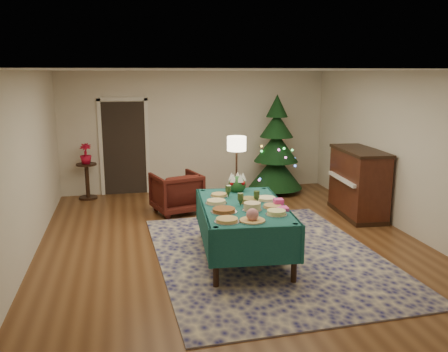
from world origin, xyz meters
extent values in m
plane|color=#593319|center=(0.00, 0.00, 0.00)|extent=(7.00, 7.00, 0.00)
plane|color=white|center=(0.00, 0.00, 2.70)|extent=(7.00, 7.00, 0.00)
plane|color=beige|center=(0.00, 3.50, 1.35)|extent=(6.00, 0.00, 6.00)
plane|color=beige|center=(0.00, -3.50, 1.35)|extent=(6.00, 0.00, 6.00)
plane|color=beige|center=(-3.00, 0.00, 1.35)|extent=(0.00, 7.00, 7.00)
plane|color=beige|center=(3.00, 0.00, 1.35)|extent=(0.00, 7.00, 7.00)
cube|color=black|center=(-1.60, 3.48, 1.02)|extent=(0.92, 0.02, 2.04)
cube|color=silver|center=(-2.10, 3.48, 1.05)|extent=(0.08, 0.04, 2.14)
cube|color=silver|center=(-1.10, 3.48, 1.05)|extent=(0.08, 0.04, 2.14)
cube|color=silver|center=(-1.60, 3.48, 2.10)|extent=(1.08, 0.04, 0.08)
cube|color=#151550|center=(0.40, -0.75, 0.01)|extent=(3.35, 4.32, 0.02)
cylinder|color=black|center=(-0.56, -1.62, 0.40)|extent=(0.08, 0.08, 0.80)
cylinder|color=black|center=(-0.40, 0.24, 0.40)|extent=(0.08, 0.08, 0.80)
cylinder|color=black|center=(0.45, -1.70, 0.40)|extent=(0.08, 0.08, 0.80)
cylinder|color=black|center=(0.60, 0.16, 0.40)|extent=(0.08, 0.08, 0.80)
cube|color=#154A49|center=(0.02, -0.73, 0.78)|extent=(1.35, 2.13, 0.04)
cube|color=#154A49|center=(0.11, 0.27, 0.55)|extent=(1.21, 0.13, 0.50)
cube|color=#154A49|center=(-0.06, -1.74, 0.55)|extent=(1.21, 0.13, 0.50)
cube|color=#154A49|center=(0.60, -0.78, 0.55)|extent=(0.20, 2.07, 0.50)
cube|color=#154A49|center=(-0.56, -0.68, 0.55)|extent=(0.20, 2.07, 0.50)
cylinder|color=silver|center=(-0.38, -1.45, 0.81)|extent=(0.33, 0.33, 0.01)
cylinder|color=tan|center=(-0.38, -1.45, 0.84)|extent=(0.28, 0.28, 0.04)
cylinder|color=silver|center=(-0.06, -1.50, 0.81)|extent=(0.34, 0.34, 0.01)
sphere|color=#CC727A|center=(-0.06, -1.50, 0.90)|extent=(0.16, 0.16, 0.16)
cylinder|color=silver|center=(0.33, -1.30, 0.81)|extent=(0.29, 0.29, 0.01)
cylinder|color=#D8D172|center=(0.33, -1.30, 0.84)|extent=(0.25, 0.25, 0.05)
cylinder|color=silver|center=(-0.33, -1.02, 0.81)|extent=(0.36, 0.36, 0.01)
cylinder|color=brown|center=(-0.33, -1.02, 0.84)|extent=(0.31, 0.31, 0.04)
cylinder|color=silver|center=(0.07, -1.02, 0.81)|extent=(0.28, 0.28, 0.01)
cylinder|color=tan|center=(0.07, -1.02, 0.87)|extent=(0.24, 0.24, 0.10)
cylinder|color=silver|center=(0.38, -0.96, 0.81)|extent=(0.29, 0.29, 0.01)
cylinder|color=#B2844C|center=(0.38, -0.96, 0.83)|extent=(0.24, 0.24, 0.03)
cylinder|color=silver|center=(-0.35, -0.58, 0.81)|extent=(0.32, 0.32, 0.01)
cylinder|color=#D8BF7F|center=(-0.35, -0.58, 0.84)|extent=(0.27, 0.27, 0.04)
cylinder|color=silver|center=(0.12, -0.65, 0.81)|extent=(0.29, 0.29, 0.01)
cylinder|color=maroon|center=(0.12, -0.65, 0.85)|extent=(0.25, 0.25, 0.06)
cylinder|color=silver|center=(0.42, -0.55, 0.81)|extent=(0.32, 0.32, 0.01)
cylinder|color=#F2EACC|center=(0.42, -0.55, 0.83)|extent=(0.28, 0.28, 0.03)
cylinder|color=silver|center=(-0.22, -0.19, 0.81)|extent=(0.28, 0.28, 0.01)
cylinder|color=tan|center=(-0.22, -0.19, 0.83)|extent=(0.24, 0.24, 0.03)
cone|color=#2D471E|center=(-0.10, -0.28, 0.85)|extent=(0.08, 0.08, 0.10)
cylinder|color=#2D471E|center=(-0.10, -0.28, 0.94)|extent=(0.09, 0.09, 0.10)
cone|color=#2D471E|center=(0.23, -0.70, 0.85)|extent=(0.08, 0.08, 0.10)
cylinder|color=#2D471E|center=(0.23, -0.70, 0.94)|extent=(0.09, 0.09, 0.10)
cone|color=#2D471E|center=(-0.03, -0.78, 0.85)|extent=(0.08, 0.08, 0.10)
cylinder|color=#2D471E|center=(-0.03, -0.78, 0.94)|extent=(0.09, 0.09, 0.10)
cube|color=#E94097|center=(0.48, -1.09, 0.83)|extent=(0.17, 0.17, 0.04)
cube|color=#D73B92|center=(0.49, -0.90, 0.86)|extent=(0.14, 0.14, 0.11)
sphere|color=#1E4C1E|center=(0.12, 0.07, 0.91)|extent=(0.28, 0.28, 0.28)
cone|color=white|center=(0.22, 0.07, 1.04)|extent=(0.11, 0.11, 0.13)
cone|color=white|center=(0.15, 0.16, 1.04)|extent=(0.11, 0.11, 0.13)
cone|color=white|center=(0.05, 0.13, 1.04)|extent=(0.11, 0.11, 0.13)
cone|color=white|center=(0.05, 0.01, 1.04)|extent=(0.11, 0.11, 0.13)
cone|color=white|center=(0.15, -0.02, 1.04)|extent=(0.11, 0.11, 0.13)
sphere|color=#B20C0F|center=(0.22, 0.13, 0.96)|extent=(0.08, 0.08, 0.08)
sphere|color=#B20C0F|center=(0.06, 0.17, 0.96)|extent=(0.08, 0.08, 0.08)
sphere|color=#B20C0F|center=(0.03, 0.00, 0.96)|extent=(0.08, 0.08, 0.08)
sphere|color=#B20C0F|center=(0.19, -0.03, 0.96)|extent=(0.08, 0.08, 0.08)
imported|color=#41130D|center=(-0.66, 1.78, 0.43)|extent=(1.02, 0.98, 0.86)
cylinder|color=#A57F3F|center=(0.47, 1.51, 0.01)|extent=(0.25, 0.25, 0.03)
cylinder|color=black|center=(0.47, 1.51, 0.68)|extent=(0.04, 0.04, 1.35)
cylinder|color=#FFEABF|center=(0.47, 1.51, 1.35)|extent=(0.36, 0.36, 0.27)
cylinder|color=black|center=(-2.41, 3.20, 0.02)|extent=(0.39, 0.39, 0.04)
cylinder|color=black|center=(-2.41, 3.20, 0.38)|extent=(0.09, 0.09, 0.71)
cylinder|color=black|center=(-2.41, 3.20, 0.75)|extent=(0.43, 0.43, 0.03)
imported|color=#B60D27|center=(-2.41, 3.20, 0.89)|extent=(0.24, 0.43, 0.24)
cylinder|color=black|center=(1.71, 2.90, 0.09)|extent=(0.13, 0.13, 0.18)
cone|color=black|center=(1.71, 2.90, 0.49)|extent=(1.60, 1.60, 0.77)
cone|color=black|center=(1.71, 2.90, 1.04)|extent=(1.31, 1.31, 0.66)
cone|color=black|center=(1.71, 2.90, 1.53)|extent=(0.99, 0.99, 0.55)
cone|color=black|center=(1.71, 2.90, 1.95)|extent=(0.64, 0.64, 0.49)
cube|color=black|center=(2.67, 0.87, 0.04)|extent=(0.74, 1.49, 0.08)
cube|color=#35150D|center=(2.67, 0.87, 0.63)|extent=(0.72, 1.47, 1.18)
cube|color=black|center=(2.67, 0.87, 1.25)|extent=(0.76, 1.51, 0.05)
cube|color=white|center=(2.37, 0.89, 0.71)|extent=(0.21, 1.23, 0.06)
camera|label=1|loc=(-1.63, -7.07, 2.67)|focal=38.00mm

